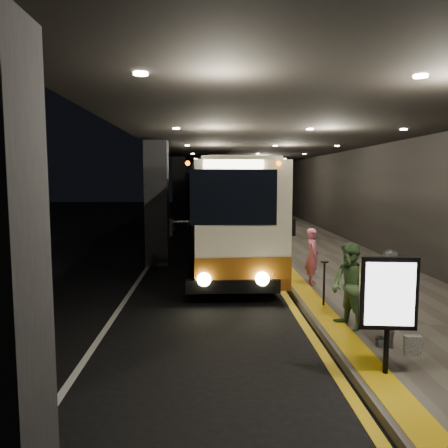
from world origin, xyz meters
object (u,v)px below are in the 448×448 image
object	(u,v)px
passenger_waiting_green	(350,286)
coach_third	(217,193)
passenger_waiting_grey	(389,297)
coach_main	(225,217)
stanchion_post	(324,284)
passenger_boarding	(312,256)
info_sign	(389,296)
bag_polka	(413,346)
coach_second	(221,196)

from	to	relation	value
passenger_waiting_green	coach_third	bearing A→B (deg)	161.59
passenger_waiting_green	passenger_waiting_grey	world-z (taller)	passenger_waiting_grey
coach_main	stanchion_post	bearing A→B (deg)	-73.42
coach_third	passenger_waiting_grey	distance (m)	34.23
passenger_boarding	stanchion_post	xyz separation A→B (m)	(-0.22, -2.09, -0.27)
passenger_waiting_grey	info_sign	bearing A→B (deg)	-3.33
coach_third	bag_polka	distance (m)	34.75
coach_main	coach_third	bearing A→B (deg)	87.02
info_sign	coach_third	bearing A→B (deg)	98.87
passenger_boarding	passenger_waiting_green	xyz separation A→B (m)	(-0.13, -3.63, 0.06)
passenger_waiting_green	coach_main	bearing A→B (deg)	174.31
coach_second	passenger_waiting_green	world-z (taller)	coach_second
info_sign	bag_polka	bearing A→B (deg)	48.10
coach_second	info_sign	size ratio (longest dim) A/B	7.30
coach_third	stanchion_post	distance (m)	31.81
coach_main	bag_polka	xyz separation A→B (m)	(2.82, -8.89, -1.38)
coach_main	passenger_boarding	xyz separation A→B (m)	(2.31, -3.91, -0.76)
bag_polka	coach_third	bearing A→B (deg)	94.33
coach_main	passenger_waiting_grey	distance (m)	8.83
coach_main	bag_polka	bearing A→B (deg)	-74.97
passenger_waiting_grey	bag_polka	world-z (taller)	passenger_waiting_grey
info_sign	stanchion_post	distance (m)	3.62
bag_polka	coach_second	bearing A→B (deg)	97.33
coach_main	coach_third	xyz separation A→B (m)	(0.20, 25.73, -0.01)
passenger_waiting_grey	passenger_waiting_green	bearing A→B (deg)	-134.68
coach_second	bag_polka	size ratio (longest dim) A/B	38.74
passenger_waiting_green	info_sign	distance (m)	2.05
coach_main	stanchion_post	world-z (taller)	coach_main
passenger_waiting_grey	passenger_boarding	bearing A→B (deg)	-156.11
passenger_waiting_grey	info_sign	world-z (taller)	info_sign
passenger_boarding	info_sign	xyz separation A→B (m)	(-0.22, -5.65, 0.43)
coach_main	coach_second	distance (m)	11.50
passenger_waiting_grey	bag_polka	distance (m)	0.87
passenger_waiting_grey	bag_polka	xyz separation A→B (m)	(0.23, -0.48, -0.69)
passenger_waiting_green	bag_polka	bearing A→B (deg)	3.33
coach_third	coach_main	bearing A→B (deg)	-88.10
bag_polka	info_sign	world-z (taller)	info_sign
coach_third	passenger_boarding	distance (m)	29.72
coach_second	coach_third	size ratio (longest dim) A/B	1.16
passenger_waiting_grey	bag_polka	size ratio (longest dim) A/B	5.08
passenger_waiting_grey	stanchion_post	bearing A→B (deg)	-147.84
stanchion_post	passenger_waiting_green	bearing A→B (deg)	-86.33
coach_second	passenger_waiting_grey	size ratio (longest dim) A/B	7.63
passenger_boarding	info_sign	bearing A→B (deg)	-177.84
coach_main	passenger_waiting_grey	world-z (taller)	coach_main
coach_main	bag_polka	size ratio (longest dim) A/B	33.76
passenger_boarding	info_sign	world-z (taller)	info_sign
passenger_boarding	passenger_waiting_grey	size ratio (longest dim) A/B	0.91
coach_second	coach_third	world-z (taller)	coach_second
coach_main	coach_second	xyz separation A→B (m)	(0.19, 11.50, 0.26)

